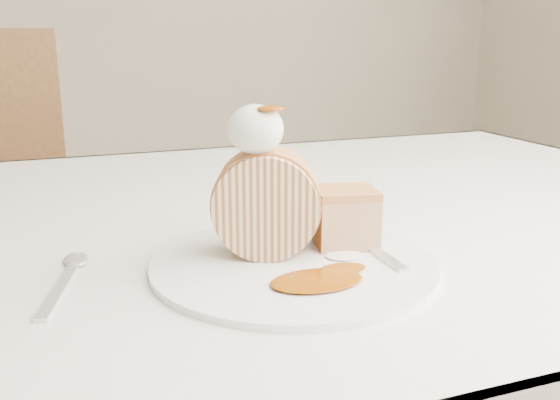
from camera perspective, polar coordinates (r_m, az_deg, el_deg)
name	(u,v)px	position (r m, az deg, el deg)	size (l,w,h in m)	color
table	(252,277)	(0.82, -2.57, -7.02)	(1.40, 0.90, 0.75)	white
plate	(293,264)	(0.60, 1.24, -5.90)	(0.27, 0.27, 0.01)	white
roulade_slice	(266,204)	(0.60, -1.27, -0.35)	(0.10, 0.10, 0.06)	beige
cake_chunk	(345,221)	(0.64, 5.98, -1.88)	(0.06, 0.06, 0.05)	#D1884F
whipped_cream	(256,129)	(0.58, -2.25, 6.48)	(0.05, 0.05, 0.05)	white
caramel_drizzle	(271,102)	(0.57, -0.84, 8.94)	(0.03, 0.02, 0.01)	#813B05
caramel_pool	(317,280)	(0.55, 3.36, -7.34)	(0.08, 0.05, 0.00)	#813B05
fork	(375,250)	(0.63, 8.67, -4.55)	(0.02, 0.16, 0.00)	silver
spoon	(58,291)	(0.57, -19.62, -7.88)	(0.02, 0.14, 0.00)	silver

